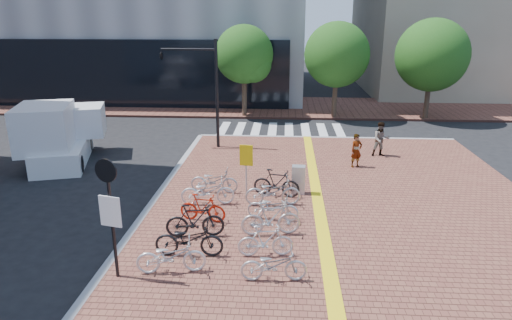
# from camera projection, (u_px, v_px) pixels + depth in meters

# --- Properties ---
(ground) EXTENTS (120.00, 120.00, 0.00)m
(ground) POSITION_uv_depth(u_px,v_px,m) (259.00, 238.00, 14.18)
(ground) COLOR black
(ground) RESTS_ON ground
(kerb_north) EXTENTS (14.00, 0.25, 0.15)m
(kerb_north) POSITION_uv_depth(u_px,v_px,m) (325.00, 138.00, 25.39)
(kerb_north) COLOR gray
(kerb_north) RESTS_ON ground
(far_sidewalk) EXTENTS (70.00, 8.00, 0.15)m
(far_sidewalk) POSITION_uv_depth(u_px,v_px,m) (275.00, 107.00, 34.14)
(far_sidewalk) COLOR brown
(far_sidewalk) RESTS_ON ground
(crosswalk) EXTENTS (7.50, 4.00, 0.01)m
(crosswalk) POSITION_uv_depth(u_px,v_px,m) (281.00, 130.00, 27.47)
(crosswalk) COLOR silver
(crosswalk) RESTS_ON ground
(street_trees) EXTENTS (16.20, 4.60, 6.35)m
(street_trees) POSITION_uv_depth(u_px,v_px,m) (353.00, 56.00, 29.23)
(street_trees) COLOR #38281E
(street_trees) RESTS_ON far_sidewalk
(bike_0) EXTENTS (1.89, 0.92, 0.95)m
(bike_0) POSITION_uv_depth(u_px,v_px,m) (171.00, 256.00, 11.86)
(bike_0) COLOR silver
(bike_0) RESTS_ON sidewalk
(bike_1) EXTENTS (1.93, 0.72, 1.01)m
(bike_1) POSITION_uv_depth(u_px,v_px,m) (189.00, 239.00, 12.69)
(bike_1) COLOR black
(bike_1) RESTS_ON sidewalk
(bike_2) EXTENTS (1.83, 0.77, 1.07)m
(bike_2) POSITION_uv_depth(u_px,v_px,m) (195.00, 220.00, 13.78)
(bike_2) COLOR black
(bike_2) RESTS_ON sidewalk
(bike_3) EXTENTS (1.61, 0.71, 0.94)m
(bike_3) POSITION_uv_depth(u_px,v_px,m) (203.00, 208.00, 14.86)
(bike_3) COLOR #B5210C
(bike_3) RESTS_ON sidewalk
(bike_4) EXTENTS (1.97, 0.89, 1.00)m
(bike_4) POSITION_uv_depth(u_px,v_px,m) (208.00, 191.00, 16.17)
(bike_4) COLOR silver
(bike_4) RESTS_ON sidewalk
(bike_5) EXTENTS (1.83, 0.70, 0.95)m
(bike_5) POSITION_uv_depth(u_px,v_px,m) (214.00, 181.00, 17.29)
(bike_5) COLOR #B1B1B6
(bike_5) RESTS_ON sidewalk
(bike_6) EXTENTS (1.73, 0.71, 0.89)m
(bike_6) POSITION_uv_depth(u_px,v_px,m) (274.00, 265.00, 11.50)
(bike_6) COLOR #B2B2B7
(bike_6) RESTS_ON sidewalk
(bike_7) EXTENTS (1.60, 0.61, 0.94)m
(bike_7) POSITION_uv_depth(u_px,v_px,m) (266.00, 241.00, 12.67)
(bike_7) COLOR silver
(bike_7) RESTS_ON sidewalk
(bike_8) EXTENTS (1.89, 0.82, 1.10)m
(bike_8) POSITION_uv_depth(u_px,v_px,m) (271.00, 219.00, 13.88)
(bike_8) COLOR #B1B1B6
(bike_8) RESTS_ON sidewalk
(bike_9) EXTENTS (1.78, 0.83, 0.90)m
(bike_9) POSITION_uv_depth(u_px,v_px,m) (273.00, 207.00, 14.96)
(bike_9) COLOR #B4B5B9
(bike_9) RESTS_ON sidewalk
(bike_10) EXTENTS (2.03, 0.91, 1.03)m
(bike_10) POSITION_uv_depth(u_px,v_px,m) (273.00, 191.00, 16.11)
(bike_10) COLOR #ADADB2
(bike_10) RESTS_ON sidewalk
(bike_11) EXTENTS (1.81, 0.83, 1.05)m
(bike_11) POSITION_uv_depth(u_px,v_px,m) (277.00, 183.00, 16.90)
(bike_11) COLOR black
(bike_11) RESTS_ON sidewalk
(pedestrian_a) EXTENTS (0.65, 0.56, 1.50)m
(pedestrian_a) POSITION_uv_depth(u_px,v_px,m) (356.00, 151.00, 20.16)
(pedestrian_a) COLOR gray
(pedestrian_a) RESTS_ON sidewalk
(pedestrian_b) EXTENTS (0.85, 0.68, 1.66)m
(pedestrian_b) POSITION_uv_depth(u_px,v_px,m) (381.00, 139.00, 21.70)
(pedestrian_b) COLOR #525367
(pedestrian_b) RESTS_ON sidewalk
(utility_box) EXTENTS (0.52, 0.39, 1.08)m
(utility_box) POSITION_uv_depth(u_px,v_px,m) (298.00, 180.00, 17.19)
(utility_box) COLOR silver
(utility_box) RESTS_ON sidewalk
(yellow_sign) EXTENTS (0.50, 0.14, 1.85)m
(yellow_sign) POSITION_uv_depth(u_px,v_px,m) (246.00, 159.00, 17.15)
(yellow_sign) COLOR #B7B7BC
(yellow_sign) RESTS_ON sidewalk
(notice_sign) EXTENTS (0.59, 0.21, 3.21)m
(notice_sign) POSITION_uv_depth(u_px,v_px,m) (110.00, 205.00, 11.17)
(notice_sign) COLOR black
(notice_sign) RESTS_ON sidewalk
(traffic_light_pole) EXTENTS (2.89, 1.12, 5.39)m
(traffic_light_pole) POSITION_uv_depth(u_px,v_px,m) (191.00, 74.00, 22.46)
(traffic_light_pole) COLOR black
(traffic_light_pole) RESTS_ON sidewalk
(box_truck) EXTENTS (3.45, 5.34, 2.86)m
(box_truck) POSITION_uv_depth(u_px,v_px,m) (61.00, 135.00, 21.03)
(box_truck) COLOR silver
(box_truck) RESTS_ON ground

